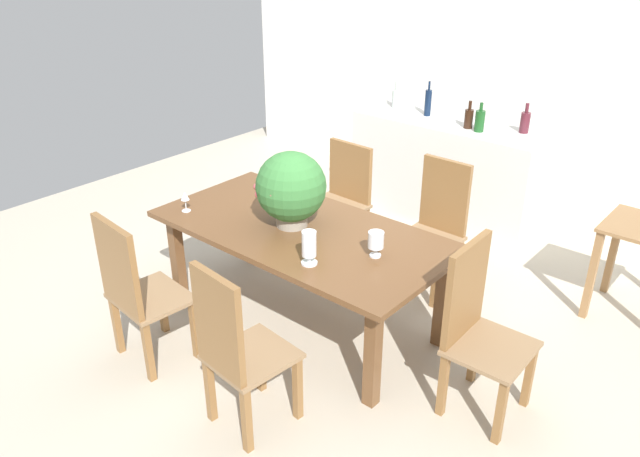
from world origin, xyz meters
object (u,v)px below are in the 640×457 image
object	(u,v)px
wine_bottle_tall	(525,122)
wine_bottle_clear	(396,98)
wine_bottle_dark	(480,121)
dining_table	(301,239)
crystal_vase_left	(376,241)
chair_foot_end	(477,322)
flower_centerpiece	(291,188)
crystal_vase_center_near	(309,246)
chair_near_left	(134,287)
chair_near_right	(235,347)
wine_bottle_green	(469,118)
kitchen_counter	(445,172)
chair_far_left	(342,194)
wine_bottle_amber	(428,102)
chair_far_right	(437,221)
wine_glass	(185,197)

from	to	relation	value
wine_bottle_tall	wine_bottle_clear	world-z (taller)	wine_bottle_tall
wine_bottle_dark	wine_bottle_tall	bearing A→B (deg)	35.25
dining_table	crystal_vase_left	distance (m)	0.64
chair_foot_end	flower_centerpiece	world-z (taller)	flower_centerpiece
crystal_vase_left	crystal_vase_center_near	world-z (taller)	crystal_vase_center_near
chair_near_left	wine_bottle_dark	world-z (taller)	wine_bottle_dark
chair_near_right	wine_bottle_tall	size ratio (longest dim) A/B	4.09
wine_bottle_green	kitchen_counter	bearing A→B (deg)	167.66
dining_table	chair_near_left	size ratio (longest dim) A/B	1.99
chair_near_right	kitchen_counter	size ratio (longest dim) A/B	0.58
wine_bottle_tall	crystal_vase_left	bearing A→B (deg)	-87.86
kitchen_counter	wine_bottle_tall	xyz separation A→B (m)	(0.63, 0.15, 0.57)
wine_bottle_dark	chair_far_left	bearing A→B (deg)	-123.05
chair_far_left	wine_bottle_clear	bearing A→B (deg)	106.20
wine_bottle_amber	kitchen_counter	bearing A→B (deg)	-12.58
flower_centerpiece	crystal_vase_left	bearing A→B (deg)	1.16
kitchen_counter	wine_bottle_green	world-z (taller)	wine_bottle_green
chair_far_left	chair_foot_end	xyz separation A→B (m)	(1.78, -1.02, 0.04)
chair_far_right	wine_bottle_clear	distance (m)	1.78
chair_near_left	wine_bottle_green	distance (m)	3.18
chair_foot_end	wine_glass	world-z (taller)	chair_foot_end
chair_far_left	wine_bottle_amber	xyz separation A→B (m)	(0.07, 1.16, 0.56)
chair_near_left	flower_centerpiece	distance (m)	1.17
wine_bottle_green	wine_bottle_clear	distance (m)	0.87
dining_table	chair_far_left	world-z (taller)	chair_far_left
kitchen_counter	wine_bottle_dark	size ratio (longest dim) A/B	7.12
crystal_vase_left	wine_bottle_tall	bearing A→B (deg)	92.14
wine_bottle_amber	wine_bottle_clear	distance (m)	0.38
wine_bottle_dark	crystal_vase_left	bearing A→B (deg)	-79.09
chair_far_left	crystal_vase_left	distance (m)	1.50
chair_near_right	crystal_vase_left	distance (m)	1.08
chair_near_right	wine_bottle_dark	size ratio (longest dim) A/B	4.16
chair_near_right	chair_foot_end	xyz separation A→B (m)	(0.87, 1.02, 0.01)
wine_bottle_dark	chair_near_right	bearing A→B (deg)	-85.64
crystal_vase_center_near	wine_bottle_dark	world-z (taller)	wine_bottle_dark
flower_centerpiece	wine_glass	distance (m)	0.81
chair_near_right	chair_near_left	bearing A→B (deg)	5.15
dining_table	kitchen_counter	distance (m)	2.13
chair_near_left	chair_near_right	bearing A→B (deg)	-174.77
chair_far_right	wine_bottle_dark	world-z (taller)	wine_bottle_dark
wine_bottle_clear	wine_bottle_dark	distance (m)	0.99
flower_centerpiece	crystal_vase_center_near	xyz separation A→B (m)	(0.44, -0.32, -0.15)
wine_glass	wine_bottle_green	world-z (taller)	wine_bottle_green
chair_foot_end	flower_centerpiece	xyz separation A→B (m)	(-1.40, -0.01, 0.44)
chair_near_right	wine_glass	xyz separation A→B (m)	(-1.26, 0.70, 0.28)
kitchen_counter	wine_bottle_green	distance (m)	0.61
wine_glass	crystal_vase_left	bearing A→B (deg)	13.24
wine_bottle_dark	wine_glass	bearing A→B (deg)	-113.30
chair_far_right	chair_foot_end	size ratio (longest dim) A/B	0.98
chair_near_left	wine_bottle_green	size ratio (longest dim) A/B	4.25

